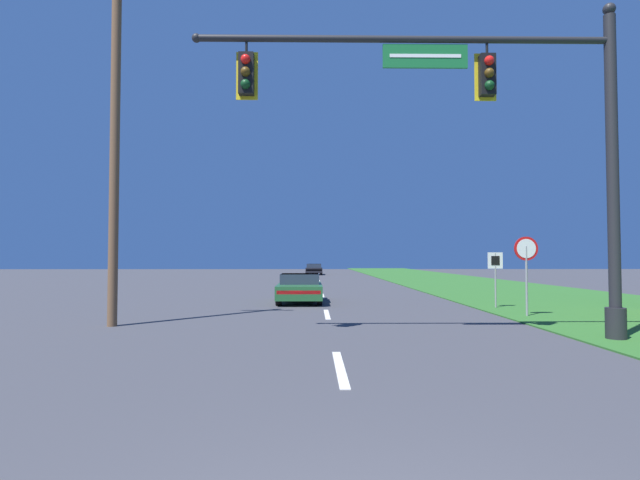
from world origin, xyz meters
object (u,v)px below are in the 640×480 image
at_px(far_car, 314,269).
at_px(stop_sign, 526,258).
at_px(utility_pole_near, 115,136).
at_px(route_sign_post, 495,267).
at_px(car_ahead, 300,288).
at_px(signal_mast, 508,133).

xyz_separation_m(far_car, stop_sign, (6.67, -39.82, 1.26)).
bearing_deg(utility_pole_near, route_sign_post, 20.58).
bearing_deg(far_car, utility_pole_near, -97.62).
xyz_separation_m(far_car, route_sign_post, (6.65, -37.18, 0.92)).
height_order(car_ahead, far_car, same).
relative_size(car_ahead, route_sign_post, 2.09).
distance_m(signal_mast, far_car, 44.71).
height_order(far_car, utility_pole_near, utility_pole_near).
bearing_deg(far_car, car_ahead, -91.08).
distance_m(car_ahead, far_car, 34.50).
bearing_deg(stop_sign, route_sign_post, 90.43).
bearing_deg(stop_sign, utility_pole_near, -170.95).
bearing_deg(far_car, stop_sign, -80.49).
xyz_separation_m(route_sign_post, utility_pole_near, (-12.24, -4.60, 3.72)).
bearing_deg(route_sign_post, far_car, 100.14).
xyz_separation_m(signal_mast, utility_pole_near, (-9.96, 2.53, 0.53)).
relative_size(car_ahead, utility_pole_near, 0.42).
bearing_deg(signal_mast, car_ahead, 117.10).
height_order(car_ahead, route_sign_post, route_sign_post).
height_order(signal_mast, car_ahead, signal_mast).
height_order(signal_mast, far_car, signal_mast).
relative_size(signal_mast, route_sign_post, 4.85).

